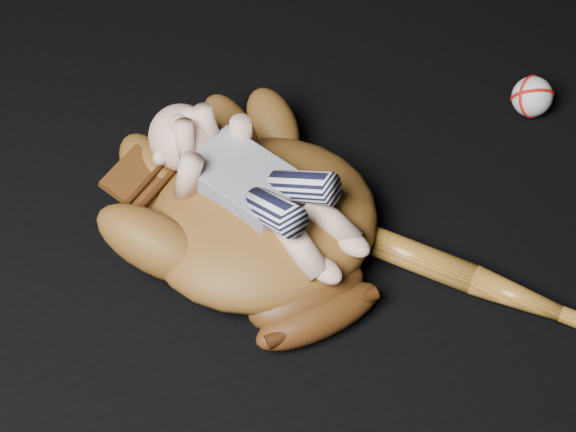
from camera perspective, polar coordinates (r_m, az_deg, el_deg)
The scene contains 4 objects.
baseball_glove at distance 1.26m, azimuth -1.68°, elevation 0.23°, with size 0.42×0.48×0.15m, color #5B3613, non-canonical shape.
newborn_baby at distance 1.22m, azimuth -1.84°, elevation 2.04°, with size 0.17×0.37×0.15m, color #D3A288, non-canonical shape.
baseball_bat at distance 1.28m, azimuth 13.00°, elevation -4.46°, with size 0.04×0.47×0.04m, color #8E5B1B, non-canonical shape.
baseball at distance 1.55m, azimuth 15.51°, elevation 7.44°, with size 0.07×0.07×0.07m, color silver.
Camera 1 is at (-0.50, -0.51, 1.03)m, focal length 55.00 mm.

